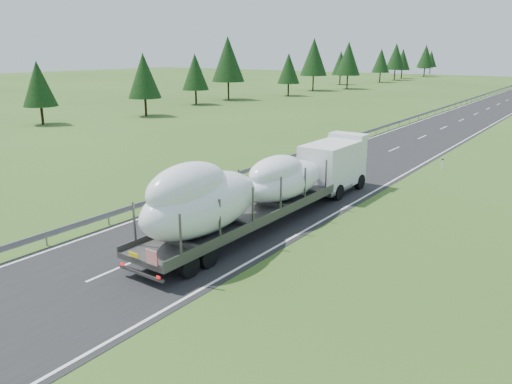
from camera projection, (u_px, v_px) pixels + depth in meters
The scene contains 5 objects.
ground at pixel (113, 271), 23.17m from camera, with size 400.00×400.00×0.00m, color #32531B.
road_surface at pixel (508, 100), 101.45m from camera, with size 10.00×400.00×0.02m, color black.
guardrail at pixel (481, 96), 104.20m from camera, with size 0.10×400.00×0.76m.
tree_line_left at pixel (304, 62), 119.54m from camera, with size 14.64×240.71×12.64m.
boat_truck at pixel (263, 185), 28.49m from camera, with size 3.10×21.18×4.86m.
Camera 1 is at (17.76, -13.46, 9.90)m, focal length 35.00 mm.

